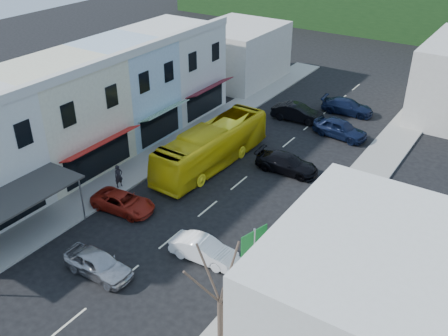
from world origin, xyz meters
TOP-DOWN VIEW (x-y plane):
  - ground at (0.00, 0.00)m, footprint 120.00×120.00m
  - sidewalk_left at (-7.50, 10.00)m, footprint 3.00×52.00m
  - sidewalk_right at (7.50, 10.00)m, footprint 3.00×52.00m
  - shopfront_row at (-12.49, 5.00)m, footprint 8.25×30.00m
  - right_building at (13.50, -4.00)m, footprint 8.00×9.00m
  - distant_block_left at (-12.00, 27.00)m, footprint 8.00×10.00m
  - bus at (-3.22, 9.20)m, footprint 2.86×11.67m
  - car_silver at (-1.36, -4.63)m, footprint 4.42×1.86m
  - car_white at (2.82, -0.39)m, footprint 4.51×2.09m
  - car_red at (-4.60, 0.80)m, footprint 4.76×2.34m
  - car_black_near at (2.10, 11.44)m, footprint 4.59×2.08m
  - car_navy_mid at (3.18, 19.31)m, footprint 4.59×2.33m
  - car_black_far at (-1.43, 20.47)m, footprint 4.55×2.20m
  - car_navy_far at (1.80, 24.59)m, footprint 4.66×2.27m
  - pedestrian_left at (-6.76, 2.69)m, footprint 0.55×0.69m
  - direction_sign at (6.40, -0.95)m, footprint 1.13×1.88m
  - street_tree at (7.57, -5.80)m, footprint 2.68×2.68m
  - traffic_signal at (5.98, 30.36)m, footprint 0.84×1.21m

SIDE VIEW (x-z plane):
  - ground at x=0.00m, z-range 0.00..0.00m
  - sidewalk_left at x=-7.50m, z-range 0.00..0.15m
  - sidewalk_right at x=7.50m, z-range 0.00..0.15m
  - car_silver at x=-1.36m, z-range 0.00..1.40m
  - car_white at x=2.82m, z-range 0.00..1.40m
  - car_red at x=-4.60m, z-range 0.00..1.40m
  - car_black_near at x=2.10m, z-range 0.00..1.40m
  - car_navy_mid at x=3.18m, z-range 0.00..1.40m
  - car_black_far at x=-1.43m, z-range 0.00..1.40m
  - car_navy_far at x=1.80m, z-range 0.00..1.40m
  - pedestrian_left at x=-6.76m, z-range 0.15..1.85m
  - bus at x=-3.22m, z-range 0.00..3.10m
  - direction_sign at x=6.40m, z-range 0.00..3.95m
  - traffic_signal at x=5.98m, z-range 0.00..5.23m
  - distant_block_left at x=-12.00m, z-range 0.00..6.00m
  - street_tree at x=7.57m, z-range 0.00..7.22m
  - shopfront_row at x=-12.49m, z-range 0.00..8.00m
  - right_building at x=13.50m, z-range 0.00..8.00m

